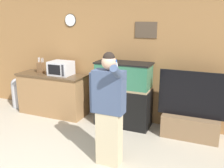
% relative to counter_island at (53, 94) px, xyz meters
% --- Properties ---
extents(wall_back_paneled, '(10.00, 0.08, 2.60)m').
position_rel_counter_island_xyz_m(wall_back_paneled, '(1.29, 0.38, 0.84)').
color(wall_back_paneled, olive).
rests_on(wall_back_paneled, ground_plane).
extents(counter_island, '(1.56, 0.58, 0.92)m').
position_rel_counter_island_xyz_m(counter_island, '(0.00, 0.00, 0.00)').
color(counter_island, olive).
rests_on(counter_island, ground_plane).
extents(microwave, '(0.48, 0.40, 0.30)m').
position_rel_counter_island_xyz_m(microwave, '(0.24, 0.04, 0.61)').
color(microwave, silver).
rests_on(microwave, counter_island).
extents(knife_block, '(0.13, 0.11, 0.34)m').
position_rel_counter_island_xyz_m(knife_block, '(-0.30, 0.03, 0.58)').
color(knife_block, brown).
rests_on(knife_block, counter_island).
extents(aquarium_on_stand, '(1.10, 0.48, 1.30)m').
position_rel_counter_island_xyz_m(aquarium_on_stand, '(1.68, 0.04, 0.19)').
color(aquarium_on_stand, black).
rests_on(aquarium_on_stand, ground_plane).
extents(tv_on_stand, '(1.21, 0.40, 1.23)m').
position_rel_counter_island_xyz_m(tv_on_stand, '(3.00, -0.00, -0.10)').
color(tv_on_stand, brown).
rests_on(tv_on_stand, ground_plane).
extents(person_standing, '(0.53, 0.40, 1.69)m').
position_rel_counter_island_xyz_m(person_standing, '(1.96, -1.34, 0.42)').
color(person_standing, '#BCAD89').
rests_on(person_standing, ground_plane).
extents(trash_bin, '(0.28, 0.28, 0.72)m').
position_rel_counter_island_xyz_m(trash_bin, '(-1.04, 0.02, -0.09)').
color(trash_bin, '#B7B7BC').
rests_on(trash_bin, ground_plane).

